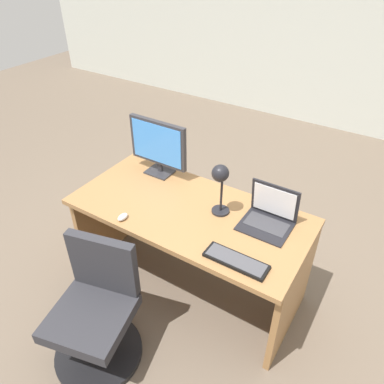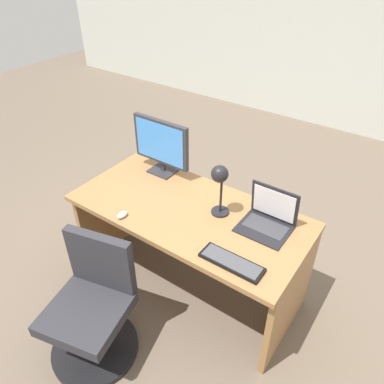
# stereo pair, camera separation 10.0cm
# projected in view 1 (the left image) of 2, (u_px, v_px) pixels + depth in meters

# --- Properties ---
(ground) EXTENTS (12.00, 12.00, 0.00)m
(ground) POSITION_uv_depth(u_px,v_px,m) (265.00, 190.00, 3.97)
(ground) COLOR #6B5B4C
(back_wall) EXTENTS (10.00, 0.10, 2.80)m
(back_wall) POSITION_uv_depth(u_px,v_px,m) (343.00, 17.00, 4.50)
(back_wall) COLOR silver
(back_wall) RESTS_ON ground
(desk) EXTENTS (1.62, 0.78, 0.73)m
(desk) POSITION_uv_depth(u_px,v_px,m) (193.00, 229.00, 2.67)
(desk) COLOR #9E7042
(desk) RESTS_ON ground
(monitor) EXTENTS (0.48, 0.16, 0.43)m
(monitor) POSITION_uv_depth(u_px,v_px,m) (158.00, 145.00, 2.75)
(monitor) COLOR #2D2D33
(monitor) RESTS_ON desk
(laptop) EXTENTS (0.32, 0.27, 0.26)m
(laptop) POSITION_uv_depth(u_px,v_px,m) (271.00, 212.00, 2.36)
(laptop) COLOR black
(laptop) RESTS_ON desk
(keyboard) EXTENTS (0.38, 0.12, 0.02)m
(keyboard) POSITION_uv_depth(u_px,v_px,m) (236.00, 261.00, 2.11)
(keyboard) COLOR black
(keyboard) RESTS_ON desk
(mouse) EXTENTS (0.05, 0.08, 0.04)m
(mouse) POSITION_uv_depth(u_px,v_px,m) (123.00, 217.00, 2.42)
(mouse) COLOR silver
(mouse) RESTS_ON desk
(desk_lamp) EXTENTS (0.12, 0.14, 0.38)m
(desk_lamp) POSITION_uv_depth(u_px,v_px,m) (220.00, 180.00, 2.31)
(desk_lamp) COLOR black
(desk_lamp) RESTS_ON desk
(office_chair) EXTENTS (0.56, 0.57, 0.83)m
(office_chair) POSITION_uv_depth(u_px,v_px,m) (97.00, 315.00, 2.29)
(office_chair) COLOR black
(office_chair) RESTS_ON ground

